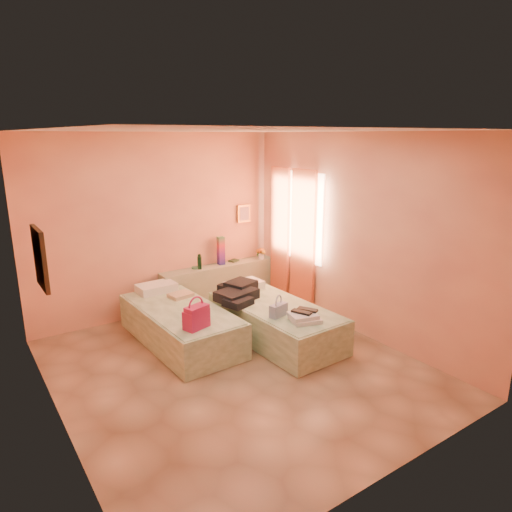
{
  "coord_description": "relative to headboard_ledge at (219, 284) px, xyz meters",
  "views": [
    {
      "loc": [
        -2.64,
        -4.28,
        2.76
      ],
      "look_at": [
        0.87,
        0.85,
        1.1
      ],
      "focal_mm": 32.0,
      "sensor_mm": 36.0,
      "label": 1
    }
  ],
  "objects": [
    {
      "name": "magenta_handbag",
      "position": [
        -1.33,
        -1.77,
        0.32
      ],
      "size": [
        0.34,
        0.25,
        0.29
      ],
      "primitive_type": "cube",
      "rotation": [
        0.0,
        0.0,
        0.29
      ],
      "color": "#B91650",
      "rests_on": "bed_left"
    },
    {
      "name": "flower_vase",
      "position": [
        0.8,
        -0.08,
        0.44
      ],
      "size": [
        0.19,
        0.19,
        0.23
      ],
      "primitive_type": "cube",
      "rotation": [
        0.0,
        0.0,
        0.02
      ],
      "color": "white",
      "rests_on": "headboard_ledge"
    },
    {
      "name": "khaki_garment",
      "position": [
        -1.02,
        -0.67,
        0.2
      ],
      "size": [
        0.35,
        0.29,
        0.05
      ],
      "primitive_type": "cube",
      "rotation": [
        0.0,
        0.0,
        0.14
      ],
      "color": "tan",
      "rests_on": "bed_left"
    },
    {
      "name": "towel_stack",
      "position": [
        -0.12,
        -2.36,
        0.23
      ],
      "size": [
        0.42,
        0.39,
        0.1
      ],
      "primitive_type": "cube",
      "rotation": [
        0.0,
        0.0,
        -0.3
      ],
      "color": "silver",
      "rests_on": "bed_right"
    },
    {
      "name": "headboard_ledge",
      "position": [
        0.0,
        0.0,
        0.0
      ],
      "size": [
        2.05,
        0.3,
        0.65
      ],
      "primitive_type": "cube",
      "color": "#99A587",
      "rests_on": "ground"
    },
    {
      "name": "green_book",
      "position": [
        0.33,
        0.06,
        0.34
      ],
      "size": [
        0.19,
        0.17,
        0.03
      ],
      "primitive_type": "cube",
      "rotation": [
        0.0,
        0.0,
        0.35
      ],
      "color": "#234327",
      "rests_on": "headboard_ledge"
    },
    {
      "name": "bed_right",
      "position": [
        -0.09,
        -1.7,
        -0.08
      ],
      "size": [
        0.96,
        2.03,
        0.5
      ],
      "primitive_type": "cube",
      "rotation": [
        0.0,
        0.0,
        0.03
      ],
      "color": "beige",
      "rests_on": "ground"
    },
    {
      "name": "ground",
      "position": [
        -0.98,
        -2.1,
        -0.33
      ],
      "size": [
        4.5,
        4.5,
        0.0
      ],
      "primitive_type": "plane",
      "color": "tan",
      "rests_on": "ground"
    },
    {
      "name": "small_dish",
      "position": [
        -0.42,
        0.04,
        0.34
      ],
      "size": [
        0.17,
        0.17,
        0.03
      ],
      "primitive_type": "cylinder",
      "rotation": [
        0.0,
        0.0,
        -0.41
      ],
      "color": "#4B8B61",
      "rests_on": "headboard_ledge"
    },
    {
      "name": "rainbow_box",
      "position": [
        0.06,
        0.02,
        0.56
      ],
      "size": [
        0.11,
        0.11,
        0.47
      ],
      "primitive_type": "cube",
      "rotation": [
        0.0,
        0.0,
        -0.08
      ],
      "color": "#B91650",
      "rests_on": "headboard_ledge"
    },
    {
      "name": "bed_left",
      "position": [
        -1.22,
        -1.05,
        -0.08
      ],
      "size": [
        0.96,
        2.03,
        0.5
      ],
      "primitive_type": "cube",
      "rotation": [
        0.0,
        0.0,
        0.03
      ],
      "color": "beige",
      "rests_on": "ground"
    },
    {
      "name": "water_bottle",
      "position": [
        -0.37,
        -0.02,
        0.44
      ],
      "size": [
        0.07,
        0.07,
        0.24
      ],
      "primitive_type": "cylinder",
      "rotation": [
        0.0,
        0.0,
        0.03
      ],
      "color": "#12321B",
      "rests_on": "headboard_ledge"
    },
    {
      "name": "blue_handbag",
      "position": [
        -0.3,
        -2.04,
        0.26
      ],
      "size": [
        0.27,
        0.17,
        0.16
      ],
      "primitive_type": "cube",
      "rotation": [
        0.0,
        0.0,
        0.24
      ],
      "color": "#41629D",
      "rests_on": "bed_right"
    },
    {
      "name": "clothes_pile",
      "position": [
        -0.37,
        -1.22,
        0.26
      ],
      "size": [
        0.72,
        0.72,
        0.18
      ],
      "primitive_type": "cube",
      "rotation": [
        0.0,
        0.0,
        0.25
      ],
      "color": "black",
      "rests_on": "bed_right"
    },
    {
      "name": "sandal_pair",
      "position": [
        -0.09,
        -2.31,
        0.29
      ],
      "size": [
        0.27,
        0.31,
        0.03
      ],
      "primitive_type": "cube",
      "rotation": [
        0.0,
        0.0,
        0.4
      ],
      "color": "black",
      "rests_on": "towel_stack"
    },
    {
      "name": "room_walls",
      "position": [
        -0.77,
        -1.53,
        1.46
      ],
      "size": [
        4.02,
        4.51,
        2.81
      ],
      "color": "#FEB887",
      "rests_on": "ground"
    }
  ]
}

